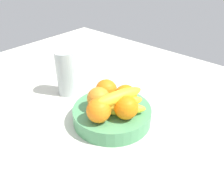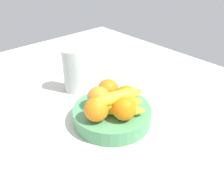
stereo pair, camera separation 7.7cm
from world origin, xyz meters
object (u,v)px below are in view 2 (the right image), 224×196
fruit_bowl (112,114)px  orange_back_right (126,97)px  orange_front_left (108,90)px  thermos_tumbler (72,71)px  orange_back_left (124,108)px  banana_bunch (117,103)px  orange_center (96,110)px  orange_front_right (99,98)px

fruit_bowl → orange_back_right: size_ratio=3.46×
orange_front_left → thermos_tumbler: thermos_tumbler is taller
orange_front_left → thermos_tumbler: size_ratio=0.43×
fruit_bowl → orange_back_left: orange_back_left is taller
thermos_tumbler → banana_bunch: bearing=-6.3°
orange_center → orange_back_right: (0.71, 11.69, 0.00)cm
orange_back_right → thermos_tumbler: size_ratio=0.43×
fruit_bowl → banana_bunch: banana_bunch is taller
orange_center → banana_bunch: size_ratio=0.42×
orange_center → orange_front_right: bearing=134.2°
orange_back_left → orange_back_right: size_ratio=1.00×
orange_back_left → banana_bunch: banana_bunch is taller
orange_back_right → fruit_bowl: bearing=-117.2°
orange_front_left → banana_bunch: banana_bunch is taller
orange_back_right → orange_front_right: bearing=-128.2°
fruit_bowl → orange_center: 10.02cm
orange_front_left → orange_center: 12.06cm
orange_front_left → orange_back_right: (7.06, 1.43, 0.00)cm
orange_front_right → orange_back_left: size_ratio=1.00×
orange_center → banana_bunch: (2.16, 6.47, 0.42)cm
orange_back_left → thermos_tumbler: 32.33cm
orange_back_left → thermos_tumbler: bearing=174.4°
orange_front_left → orange_back_left: bearing=-17.9°
orange_front_left → thermos_tumbler: bearing=-178.5°
orange_front_right → banana_bunch: bearing=13.5°
orange_front_right → thermos_tumbler: 22.86cm
fruit_bowl → orange_back_right: (2.09, 4.07, 6.37)cm
orange_front_left → orange_center: (6.35, -10.26, 0.00)cm
thermos_tumbler → fruit_bowl: bearing=-4.7°
orange_back_left → orange_front_right: bearing=-170.1°
fruit_bowl → banana_bunch: bearing=-18.0°
orange_front_left → orange_back_left: (11.50, -3.71, 0.00)cm
thermos_tumbler → orange_front_left: bearing=1.5°
fruit_bowl → thermos_tumbler: (-25.65, 2.09, 6.21)cm
orange_center → orange_back_right: size_ratio=1.00×
orange_front_right → banana_bunch: banana_bunch is taller
thermos_tumbler → orange_front_right: bearing=-12.3°
orange_front_right → orange_back_left: 10.00cm
fruit_bowl → orange_back_right: 7.84cm
orange_front_right → thermos_tumbler: thermos_tumbler is taller
orange_back_left → banana_bunch: (-2.99, -0.08, 0.42)cm
fruit_bowl → banana_bunch: (3.54, -1.15, 6.79)cm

